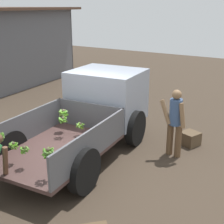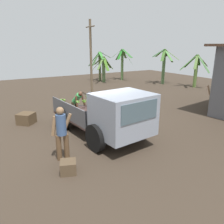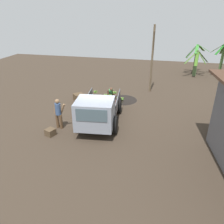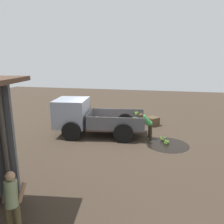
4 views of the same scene
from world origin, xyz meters
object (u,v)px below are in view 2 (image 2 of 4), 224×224
person_worker_loading (77,102)px  person_foreground_visitor (61,131)px  cargo_truck (114,115)px  utility_pole (91,59)px  wooden_crate_1 (68,167)px  wooden_crate_0 (26,118)px  banana_bunch_on_ground_0 (81,108)px  banana_bunch_on_ground_1 (75,110)px  person_bystander_near_shed (213,94)px

person_worker_loading → person_foreground_visitor: bearing=-46.4°
cargo_truck → utility_pole: bearing=154.9°
person_foreground_visitor → wooden_crate_1: bearing=178.8°
cargo_truck → wooden_crate_0: bearing=-152.5°
wooden_crate_0 → person_foreground_visitor: bearing=5.6°
utility_pole → banana_bunch_on_ground_0: 3.95m
banana_bunch_on_ground_0 → banana_bunch_on_ground_1: bearing=-68.6°
cargo_truck → wooden_crate_1: bearing=-68.9°
cargo_truck → utility_pole: 7.56m
person_foreground_visitor → banana_bunch_on_ground_0: bearing=-20.8°
utility_pole → wooden_crate_1: size_ratio=11.44×
utility_pole → wooden_crate_1: (8.15, -4.65, -2.48)m
cargo_truck → person_bystander_near_shed: (-0.95, 7.08, -0.16)m
banana_bunch_on_ground_1 → banana_bunch_on_ground_0: bearing=111.4°
cargo_truck → person_worker_loading: cargo_truck is taller
cargo_truck → wooden_crate_1: size_ratio=11.02×
person_bystander_near_shed → wooden_crate_0: size_ratio=2.39×
banana_bunch_on_ground_0 → person_foreground_visitor: bearing=-28.6°
person_foreground_visitor → wooden_crate_1: person_foreground_visitor is taller
utility_pole → person_foreground_visitor: 8.73m
wooden_crate_1 → person_bystander_near_shed: bearing=102.7°
utility_pole → wooden_crate_1: bearing=-29.7°
cargo_truck → wooden_crate_0: (-3.79, -2.52, -0.80)m
cargo_truck → person_bystander_near_shed: 7.15m
person_worker_loading → person_bystander_near_shed: 7.62m
person_foreground_visitor → wooden_crate_0: size_ratio=2.58×
person_foreground_visitor → banana_bunch_on_ground_0: person_foreground_visitor is taller
banana_bunch_on_ground_0 → wooden_crate_1: wooden_crate_1 is taller
person_bystander_near_shed → wooden_crate_1: person_bystander_near_shed is taller
utility_pole → person_bystander_near_shed: size_ratio=3.18×
person_foreground_visitor → wooden_crate_1: size_ratio=3.90×
person_bystander_near_shed → wooden_crate_0: person_bystander_near_shed is taller
wooden_crate_1 → person_worker_loading: bearing=155.2°
person_foreground_visitor → banana_bunch_on_ground_1: bearing=-17.5°
wooden_crate_0 → wooden_crate_1: size_ratio=1.51×
person_foreground_visitor → wooden_crate_1: (0.86, -0.14, -0.78)m
person_foreground_visitor → person_worker_loading: bearing=-20.1°
banana_bunch_on_ground_0 → banana_bunch_on_ground_1: size_ratio=0.87×
person_bystander_near_shed → cargo_truck: bearing=2.1°
person_foreground_visitor → person_worker_loading: size_ratio=1.28×
wooden_crate_0 → wooden_crate_1: wooden_crate_0 is taller
utility_pole → wooden_crate_0: utility_pole is taller
wooden_crate_0 → utility_pole: bearing=123.0°
wooden_crate_1 → utility_pole: bearing=150.3°
utility_pole → person_foreground_visitor: size_ratio=2.94×
person_bystander_near_shed → banana_bunch_on_ground_1: bearing=-32.0°
utility_pole → banana_bunch_on_ground_1: utility_pole is taller
person_worker_loading → wooden_crate_1: size_ratio=3.05×
cargo_truck → banana_bunch_on_ground_1: cargo_truck is taller
person_worker_loading → banana_bunch_on_ground_1: person_worker_loading is taller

